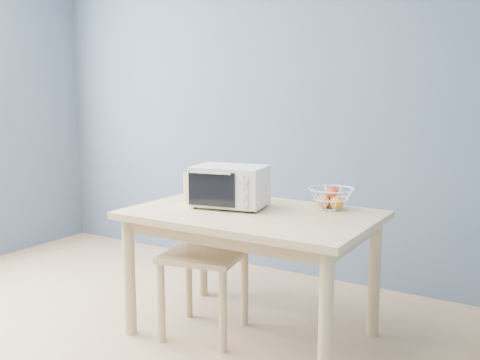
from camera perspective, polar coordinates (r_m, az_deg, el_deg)
The scene contains 4 objects.
dining_table at distance 3.11m, azimuth 1.26°, elevation -5.21°, with size 1.40×0.90×0.75m.
toaster_oven at distance 3.19m, azimuth -1.36°, elevation -0.58°, with size 0.47×0.38×0.25m.
fruit_basket at distance 3.18m, azimuth 9.68°, elevation -1.92°, with size 0.30×0.30×0.14m.
dining_chair at distance 3.22m, azimuth -3.54°, elevation -8.08°, with size 0.53×0.53×0.95m.
Camera 1 is at (2.24, -1.52, 1.41)m, focal length 40.00 mm.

